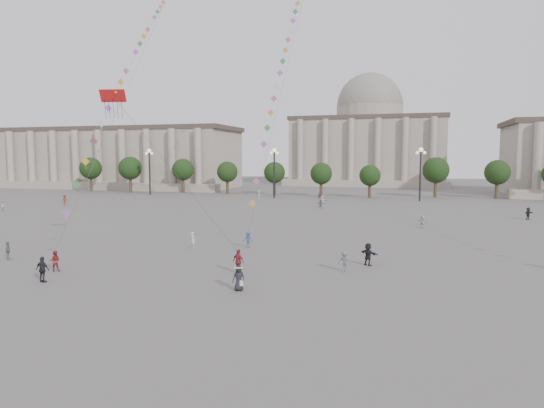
# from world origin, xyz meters

# --- Properties ---
(ground) EXTENTS (360.00, 360.00, 0.00)m
(ground) POSITION_xyz_m (0.00, 0.00, 0.00)
(ground) COLOR #585653
(ground) RESTS_ON ground
(hall_west) EXTENTS (84.00, 26.22, 17.20)m
(hall_west) POSITION_xyz_m (-75.00, 93.89, 8.43)
(hall_west) COLOR gray
(hall_west) RESTS_ON ground
(hall_central) EXTENTS (48.30, 34.30, 35.50)m
(hall_central) POSITION_xyz_m (0.00, 129.22, 14.23)
(hall_central) COLOR gray
(hall_central) RESTS_ON ground
(tree_row) EXTENTS (137.12, 5.12, 8.00)m
(tree_row) POSITION_xyz_m (0.00, 78.00, 5.39)
(tree_row) COLOR #3B2C1D
(tree_row) RESTS_ON ground
(lamp_post_far_west) EXTENTS (2.00, 0.90, 10.65)m
(lamp_post_far_west) POSITION_xyz_m (-45.00, 70.00, 7.35)
(lamp_post_far_west) COLOR #262628
(lamp_post_far_west) RESTS_ON ground
(lamp_post_mid_west) EXTENTS (2.00, 0.90, 10.65)m
(lamp_post_mid_west) POSITION_xyz_m (-15.00, 70.00, 7.35)
(lamp_post_mid_west) COLOR #262628
(lamp_post_mid_west) RESTS_ON ground
(lamp_post_mid_east) EXTENTS (2.00, 0.90, 10.65)m
(lamp_post_mid_east) POSITION_xyz_m (15.00, 70.00, 7.35)
(lamp_post_mid_east) COLOR #262628
(lamp_post_mid_east) RESTS_ON ground
(person_crowd_0) EXTENTS (0.95, 0.81, 1.53)m
(person_crowd_0) POSITION_xyz_m (-4.66, 67.19, 0.76)
(person_crowd_0) COLOR navy
(person_crowd_0) RESTS_ON ground
(person_crowd_1) EXTENTS (1.03, 1.06, 1.73)m
(person_crowd_1) POSITION_xyz_m (-50.61, 33.31, 0.86)
(person_crowd_1) COLOR silver
(person_crowd_1) RESTS_ON ground
(person_crowd_2) EXTENTS (0.86, 1.31, 1.90)m
(person_crowd_2) POSITION_xyz_m (-47.63, 44.26, 0.95)
(person_crowd_2) COLOR maroon
(person_crowd_2) RESTS_ON ground
(person_crowd_3) EXTENTS (1.69, 1.46, 1.84)m
(person_crowd_3) POSITION_xyz_m (9.90, 9.15, 0.92)
(person_crowd_3) COLOR black
(person_crowd_3) RESTS_ON ground
(person_crowd_4) EXTENTS (1.76, 1.48, 1.90)m
(person_crowd_4) POSITION_xyz_m (-1.91, 55.06, 0.95)
(person_crowd_4) COLOR silver
(person_crowd_4) RESTS_ON ground
(person_crowd_6) EXTENTS (1.12, 0.75, 1.62)m
(person_crowd_6) POSITION_xyz_m (8.35, 6.44, 0.81)
(person_crowd_6) COLOR slate
(person_crowd_6) RESTS_ON ground
(person_crowd_7) EXTENTS (1.49, 0.85, 1.53)m
(person_crowd_7) POSITION_xyz_m (14.67, 32.52, 0.76)
(person_crowd_7) COLOR beige
(person_crowd_7) RESTS_ON ground
(person_crowd_9) EXTENTS (1.51, 1.46, 1.72)m
(person_crowd_9) POSITION_xyz_m (29.19, 44.78, 0.86)
(person_crowd_9) COLOR black
(person_crowd_9) RESTS_ON ground
(person_crowd_10) EXTENTS (0.62, 0.77, 1.84)m
(person_crowd_10) POSITION_xyz_m (-17.22, 66.12, 0.92)
(person_crowd_10) COLOR silver
(person_crowd_10) RESTS_ON ground
(person_crowd_12) EXTENTS (1.47, 0.57, 1.55)m
(person_crowd_12) POSITION_xyz_m (-1.55, 51.46, 0.78)
(person_crowd_12) COLOR slate
(person_crowd_12) RESTS_ON ground
(person_crowd_13) EXTENTS (0.68, 0.62, 1.56)m
(person_crowd_13) POSITION_xyz_m (-7.04, 12.19, 0.78)
(person_crowd_13) COLOR silver
(person_crowd_13) RESTS_ON ground
(tourist_0) EXTENTS (1.19, 0.88, 1.87)m
(tourist_0) POSITION_xyz_m (0.71, 3.70, 0.94)
(tourist_0) COLOR #9F2B3A
(tourist_0) RESTS_ON ground
(tourist_3) EXTENTS (0.89, 1.00, 1.63)m
(tourist_3) POSITION_xyz_m (-19.92, 2.88, 0.82)
(tourist_3) COLOR slate
(tourist_3) RESTS_ON ground
(tourist_4) EXTENTS (1.10, 0.51, 1.84)m
(tourist_4) POSITION_xyz_m (-11.63, -2.53, 0.92)
(tourist_4) COLOR black
(tourist_4) RESTS_ON ground
(kite_flyer_0) EXTENTS (0.97, 0.89, 1.61)m
(kite_flyer_0) POSITION_xyz_m (-13.16, 0.53, 0.81)
(kite_flyer_0) COLOR maroon
(kite_flyer_0) RESTS_ON ground
(kite_flyer_1) EXTENTS (1.10, 0.70, 1.61)m
(kite_flyer_1) POSITION_xyz_m (-1.94, 13.79, 0.81)
(kite_flyer_1) COLOR #37477D
(kite_flyer_1) RESTS_ON ground
(hat_person) EXTENTS (0.98, 0.94, 1.69)m
(hat_person) POSITION_xyz_m (2.32, -0.76, 0.89)
(hat_person) COLOR black
(hat_person) RESTS_ON ground
(dragon_kite) EXTENTS (7.09, 1.57, 17.26)m
(dragon_kite) POSITION_xyz_m (-11.07, 5.90, 13.11)
(dragon_kite) COLOR red
(dragon_kite) RESTS_ON ground
(kite_train_west) EXTENTS (16.52, 49.83, 66.11)m
(kite_train_west) POSITION_xyz_m (-21.76, 27.57, 22.35)
(kite_train_west) COLOR #3F3F3F
(kite_train_west) RESTS_ON ground
(kite_train_mid) EXTENTS (1.43, 42.29, 65.66)m
(kite_train_mid) POSITION_xyz_m (-2.30, 36.16, 28.72)
(kite_train_mid) COLOR #3F3F3F
(kite_train_mid) RESTS_ON ground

